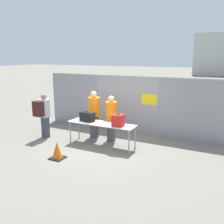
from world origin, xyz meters
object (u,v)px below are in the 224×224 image
at_px(inspection_table, 102,125).
at_px(traveler_hooded, 44,114).
at_px(suitcase_black, 87,117).
at_px(security_worker_near, 111,118).
at_px(traffic_cone, 57,151).
at_px(utility_trailer, 181,120).
at_px(suitcase_red, 118,120).
at_px(security_worker_far, 94,114).

height_order(inspection_table, traveler_hooded, traveler_hooded).
bearing_deg(suitcase_black, inspection_table, -1.43).
xyz_separation_m(inspection_table, security_worker_near, (0.05, 0.60, 0.11)).
xyz_separation_m(traveler_hooded, traffic_cone, (1.69, -1.35, -0.66)).
relative_size(inspection_table, utility_trailer, 0.53).
height_order(suitcase_black, traffic_cone, suitcase_black).
distance_m(suitcase_black, suitcase_red, 1.20).
distance_m(inspection_table, traffic_cone, 1.75).
bearing_deg(utility_trailer, security_worker_far, -135.20).
xyz_separation_m(suitcase_black, traffic_cone, (-0.06, -1.57, -0.70)).
height_order(traveler_hooded, security_worker_far, security_worker_far).
relative_size(traveler_hooded, security_worker_far, 0.94).
xyz_separation_m(security_worker_near, traffic_cone, (-0.68, -2.16, -0.60)).
relative_size(inspection_table, security_worker_far, 1.35).
bearing_deg(suitcase_black, security_worker_far, 100.18).
bearing_deg(security_worker_far, security_worker_near, -173.12).
distance_m(suitcase_red, traveler_hooded, 2.95).
bearing_deg(traffic_cone, suitcase_black, 87.70).
bearing_deg(utility_trailer, inspection_table, -120.90).
xyz_separation_m(suitcase_black, security_worker_near, (0.62, 0.59, -0.10)).
height_order(traveler_hooded, security_worker_near, traveler_hooded).
bearing_deg(utility_trailer, suitcase_red, -111.72).
xyz_separation_m(inspection_table, suitcase_black, (-0.57, 0.01, 0.21)).
bearing_deg(suitcase_black, suitcase_red, -3.31).
height_order(suitcase_red, traveler_hooded, traveler_hooded).
distance_m(security_worker_near, security_worker_far, 0.74).
distance_m(traveler_hooded, security_worker_near, 2.50).
bearing_deg(inspection_table, suitcase_black, 178.57).
distance_m(traveler_hooded, traffic_cone, 2.26).
relative_size(security_worker_near, security_worker_far, 0.94).
height_order(suitcase_black, security_worker_near, security_worker_near).
relative_size(suitcase_black, traffic_cone, 1.03).
xyz_separation_m(security_worker_near, security_worker_far, (-0.73, 0.05, 0.06)).
bearing_deg(traveler_hooded, security_worker_far, 25.15).
height_order(utility_trailer, traffic_cone, utility_trailer).
height_order(traveler_hooded, traffic_cone, traveler_hooded).
relative_size(security_worker_far, utility_trailer, 0.40).
distance_m(inspection_table, suitcase_red, 0.68).
bearing_deg(traffic_cone, suitcase_red, 49.83).
relative_size(suitcase_red, traffic_cone, 0.78).
xyz_separation_m(suitcase_red, security_worker_far, (-1.31, 0.70, -0.08)).
bearing_deg(suitcase_red, inspection_table, 175.00).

